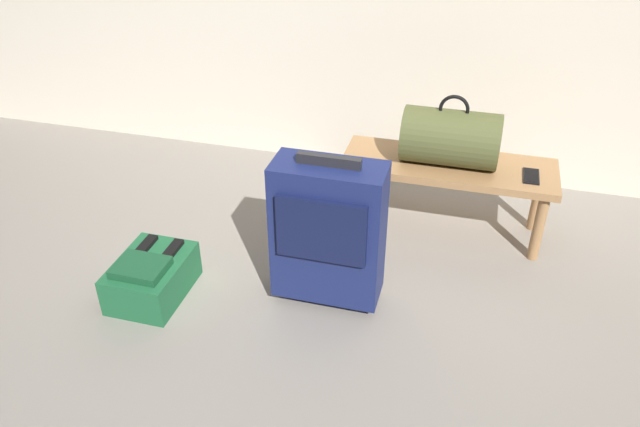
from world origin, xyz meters
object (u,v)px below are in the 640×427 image
(bench, at_px, (447,174))
(duffel_bag_olive, at_px, (451,137))
(cell_phone, at_px, (531,176))
(suitcase_upright_navy, at_px, (328,231))
(backpack_green, at_px, (151,276))

(bench, xyz_separation_m, duffel_bag_olive, (-0.01, 0.00, 0.19))
(duffel_bag_olive, bearing_deg, bench, 0.00)
(cell_phone, bearing_deg, suitcase_upright_navy, -141.13)
(cell_phone, bearing_deg, bench, 174.22)
(cell_phone, distance_m, suitcase_upright_navy, 1.01)
(duffel_bag_olive, height_order, backpack_green, duffel_bag_olive)
(suitcase_upright_navy, bearing_deg, backpack_green, -167.35)
(suitcase_upright_navy, bearing_deg, bench, 58.39)
(duffel_bag_olive, relative_size, backpack_green, 1.16)
(backpack_green, bearing_deg, suitcase_upright_navy, 12.65)
(suitcase_upright_navy, xyz_separation_m, backpack_green, (-0.74, -0.17, -0.26))
(bench, relative_size, backpack_green, 2.63)
(bench, relative_size, suitcase_upright_navy, 1.46)
(bench, distance_m, suitcase_upright_navy, 0.79)
(backpack_green, bearing_deg, cell_phone, 27.68)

